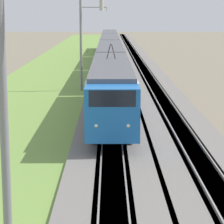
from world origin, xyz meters
TOP-DOWN VIEW (x-y plane):
  - ballast_main at (50.00, 0.00)m, footprint 240.00×4.40m
  - ballast_adjacent at (50.00, -4.18)m, footprint 240.00×4.40m
  - track_main at (50.00, 0.00)m, footprint 240.00×1.57m
  - track_adjacent at (50.00, -4.18)m, footprint 240.00×1.57m
  - grass_verge at (50.00, 6.67)m, footprint 240.00×10.44m
  - passenger_train at (59.76, 0.00)m, footprint 84.05×2.85m
  - catenary_mast_near at (5.20, 2.67)m, footprint 0.22×2.56m
  - catenary_mast_mid at (41.53, 2.67)m, footprint 0.22×2.56m

SIDE VIEW (x-z plane):
  - grass_verge at x=50.00m, z-range 0.00..0.12m
  - ballast_main at x=50.00m, z-range 0.00..0.30m
  - ballast_adjacent at x=50.00m, z-range 0.00..0.30m
  - track_main at x=50.00m, z-range -0.07..0.38m
  - track_adjacent at x=50.00m, z-range -0.07..0.38m
  - passenger_train at x=59.76m, z-range -0.16..4.85m
  - catenary_mast_near at x=5.20m, z-range 0.14..8.72m
  - catenary_mast_mid at x=41.53m, z-range 0.14..8.81m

